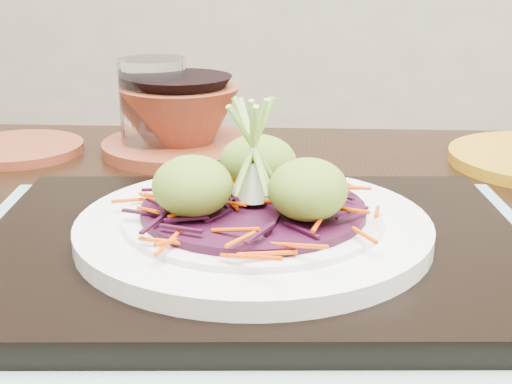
# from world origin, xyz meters

# --- Properties ---
(dining_table) EXTENTS (1.16, 0.80, 0.71)m
(dining_table) POSITION_xyz_m (-0.08, 0.09, 0.61)
(dining_table) COLOR black
(dining_table) RESTS_ON ground
(placemat) EXTENTS (0.48, 0.39, 0.00)m
(placemat) POSITION_xyz_m (-0.05, 0.04, 0.71)
(placemat) COLOR gray
(placemat) RESTS_ON dining_table
(serving_tray) EXTENTS (0.41, 0.33, 0.02)m
(serving_tray) POSITION_xyz_m (-0.05, 0.04, 0.72)
(serving_tray) COLOR black
(serving_tray) RESTS_ON placemat
(white_plate) EXTENTS (0.25, 0.25, 0.02)m
(white_plate) POSITION_xyz_m (-0.05, 0.04, 0.74)
(white_plate) COLOR silver
(white_plate) RESTS_ON serving_tray
(cabbage_bed) EXTENTS (0.16, 0.16, 0.01)m
(cabbage_bed) POSITION_xyz_m (-0.05, 0.04, 0.75)
(cabbage_bed) COLOR #320A22
(cabbage_bed) RESTS_ON white_plate
(carrot_julienne) EXTENTS (0.19, 0.19, 0.01)m
(carrot_julienne) POSITION_xyz_m (-0.05, 0.04, 0.76)
(carrot_julienne) COLOR #D23F03
(carrot_julienne) RESTS_ON cabbage_bed
(guacamole_scoops) EXTENTS (0.14, 0.12, 0.04)m
(guacamole_scoops) POSITION_xyz_m (-0.05, 0.04, 0.77)
(guacamole_scoops) COLOR #577523
(guacamole_scoops) RESTS_ON cabbage_bed
(scallion_garnish) EXTENTS (0.06, 0.06, 0.09)m
(scallion_garnish) POSITION_xyz_m (-0.05, 0.04, 0.79)
(scallion_garnish) COLOR #8ECE52
(scallion_garnish) RESTS_ON cabbage_bed
(terracotta_side_plate) EXTENTS (0.18, 0.18, 0.01)m
(terracotta_side_plate) POSITION_xyz_m (-0.34, 0.32, 0.71)
(terracotta_side_plate) COLOR maroon
(terracotta_side_plate) RESTS_ON dining_table
(water_glass) EXTENTS (0.09, 0.09, 0.11)m
(water_glass) POSITION_xyz_m (-0.19, 0.33, 0.76)
(water_glass) COLOR white
(water_glass) RESTS_ON dining_table
(terracotta_bowl_set) EXTENTS (0.22, 0.22, 0.07)m
(terracotta_bowl_set) POSITION_xyz_m (-0.16, 0.34, 0.74)
(terracotta_bowl_set) COLOR maroon
(terracotta_bowl_set) RESTS_ON dining_table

